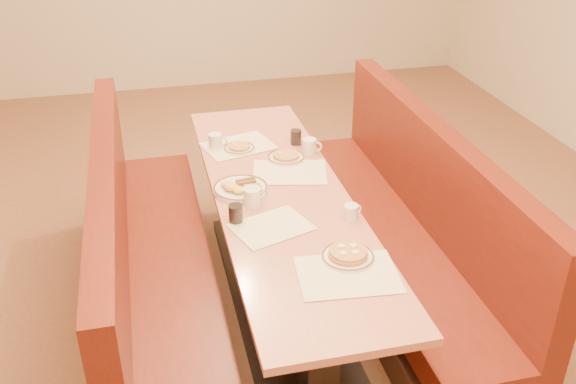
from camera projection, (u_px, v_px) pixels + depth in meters
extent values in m
plane|color=#9E6647|center=(281.00, 305.00, 3.79)|extent=(8.00, 8.00, 0.00)
cube|color=black|center=(281.00, 301.00, 3.77)|extent=(0.55, 1.88, 0.06)
cube|color=black|center=(281.00, 255.00, 3.62)|extent=(0.15, 1.75, 0.71)
cube|color=#C9705D|center=(281.00, 197.00, 3.44)|extent=(0.70, 2.50, 0.04)
cube|color=#4C3326|center=(164.00, 308.00, 3.60)|extent=(0.55, 2.50, 0.20)
cube|color=#5E1C10|center=(160.00, 269.00, 3.47)|extent=(0.55, 2.50, 0.16)
cube|color=#5E1C10|center=(110.00, 214.00, 3.24)|extent=(0.12, 2.50, 0.60)
cube|color=#4C3326|center=(390.00, 275.00, 3.88)|extent=(0.55, 2.50, 0.20)
cube|color=#5E1C10|center=(394.00, 238.00, 3.75)|extent=(0.55, 2.50, 0.16)
cube|color=#5E1C10|center=(435.00, 176.00, 3.61)|extent=(0.12, 2.50, 0.60)
cube|color=#F3EBBE|center=(271.00, 227.00, 3.13)|extent=(0.43, 0.38, 0.00)
cube|color=#F3EBBE|center=(348.00, 274.00, 2.78)|extent=(0.46, 0.37, 0.00)
cube|color=#F3EBBE|center=(238.00, 146.00, 3.96)|extent=(0.47, 0.40, 0.00)
cube|color=#F3EBBE|center=(290.00, 172.00, 3.64)|extent=(0.47, 0.40, 0.00)
cylinder|color=silver|center=(348.00, 257.00, 2.89)|extent=(0.24, 0.24, 0.02)
torus|color=brown|center=(348.00, 256.00, 2.89)|extent=(0.24, 0.24, 0.01)
cylinder|color=#CD9449|center=(348.00, 254.00, 2.89)|extent=(0.18, 0.18, 0.02)
cylinder|color=#CD9449|center=(348.00, 251.00, 2.88)|extent=(0.17, 0.17, 0.01)
cylinder|color=#FFF8A6|center=(353.00, 246.00, 2.90)|extent=(0.03, 0.03, 0.01)
cylinder|color=#FFF8A6|center=(341.00, 246.00, 2.89)|extent=(0.03, 0.03, 0.01)
cylinder|color=#FFF8A6|center=(343.00, 253.00, 2.85)|extent=(0.03, 0.03, 0.01)
cylinder|color=#FFF8A6|center=(355.00, 252.00, 2.85)|extent=(0.03, 0.03, 0.01)
cylinder|color=silver|center=(240.00, 189.00, 3.45)|extent=(0.30, 0.30, 0.02)
torus|color=brown|center=(240.00, 187.00, 3.45)|extent=(0.30, 0.30, 0.01)
ellipsoid|color=yellow|center=(231.00, 187.00, 3.41)|extent=(0.08, 0.08, 0.04)
ellipsoid|color=yellow|center=(238.00, 190.00, 3.39)|extent=(0.06, 0.06, 0.04)
ellipsoid|color=yellow|center=(227.00, 184.00, 3.44)|extent=(0.06, 0.06, 0.03)
cylinder|color=brown|center=(246.00, 183.00, 3.47)|extent=(0.11, 0.04, 0.02)
cylinder|color=brown|center=(245.00, 180.00, 3.50)|extent=(0.11, 0.04, 0.02)
cube|color=#B9763A|center=(253.00, 188.00, 3.42)|extent=(0.09, 0.07, 0.02)
cylinder|color=silver|center=(286.00, 158.00, 3.79)|extent=(0.22, 0.22, 0.02)
torus|color=brown|center=(286.00, 157.00, 3.79)|extent=(0.22, 0.22, 0.01)
cylinder|color=#D4834A|center=(286.00, 155.00, 3.78)|extent=(0.16, 0.16, 0.02)
ellipsoid|color=yellow|center=(281.00, 153.00, 3.79)|extent=(0.05, 0.05, 0.02)
cylinder|color=silver|center=(239.00, 149.00, 3.91)|extent=(0.19, 0.19, 0.01)
torus|color=brown|center=(239.00, 148.00, 3.91)|extent=(0.19, 0.19, 0.01)
cylinder|color=#D4834A|center=(239.00, 146.00, 3.90)|extent=(0.13, 0.13, 0.01)
ellipsoid|color=yellow|center=(235.00, 145.00, 3.91)|extent=(0.04, 0.04, 0.02)
cylinder|color=silver|center=(351.00, 212.00, 3.18)|extent=(0.07, 0.07, 0.08)
torus|color=silver|center=(357.00, 210.00, 3.20)|extent=(0.06, 0.03, 0.06)
cylinder|color=black|center=(351.00, 206.00, 3.16)|extent=(0.06, 0.06, 0.01)
cylinder|color=silver|center=(252.00, 197.00, 3.30)|extent=(0.09, 0.09, 0.10)
torus|color=silver|center=(260.00, 194.00, 3.33)|extent=(0.07, 0.04, 0.07)
cylinder|color=black|center=(252.00, 190.00, 3.28)|extent=(0.08, 0.08, 0.01)
cylinder|color=silver|center=(309.00, 146.00, 3.85)|extent=(0.09, 0.09, 0.09)
torus|color=silver|center=(317.00, 147.00, 3.84)|extent=(0.07, 0.04, 0.07)
cylinder|color=black|center=(309.00, 140.00, 3.83)|extent=(0.07, 0.07, 0.01)
cylinder|color=silver|center=(215.00, 141.00, 3.92)|extent=(0.08, 0.08, 0.09)
torus|color=silver|center=(223.00, 141.00, 3.92)|extent=(0.06, 0.03, 0.06)
cylinder|color=black|center=(215.00, 135.00, 3.90)|extent=(0.07, 0.07, 0.01)
cylinder|color=black|center=(236.00, 214.00, 3.15)|extent=(0.07, 0.07, 0.09)
cylinder|color=silver|center=(236.00, 214.00, 3.15)|extent=(0.07, 0.07, 0.10)
cylinder|color=black|center=(296.00, 137.00, 3.97)|extent=(0.06, 0.06, 0.09)
cylinder|color=silver|center=(296.00, 137.00, 3.97)|extent=(0.07, 0.07, 0.09)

